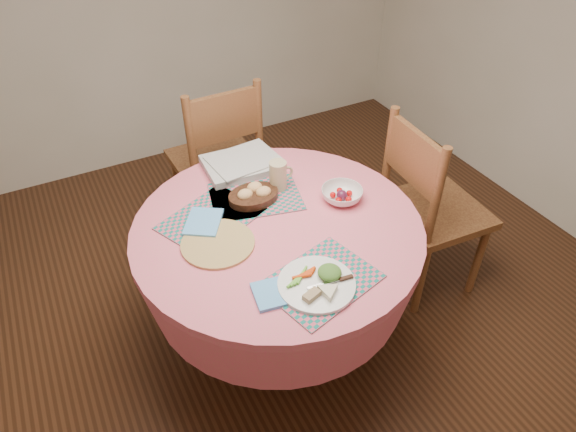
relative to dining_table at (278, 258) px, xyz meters
name	(u,v)px	position (x,y,z in m)	size (l,w,h in m)	color
ground	(279,336)	(0.00, 0.00, -0.56)	(4.00, 4.00, 0.00)	#331C0F
dining_table	(278,258)	(0.00, 0.00, 0.00)	(1.24, 1.24, 0.75)	#E26975
chair_right	(428,206)	(0.86, 0.00, -0.02)	(0.49, 0.51, 1.03)	brown
chair_back	(219,158)	(0.08, 0.92, -0.02)	(0.49, 0.47, 1.03)	brown
placemat_front	(321,281)	(0.00, -0.37, 0.20)	(0.40, 0.30, 0.01)	#136E65
placemat_left	(211,219)	(-0.23, 0.17, 0.20)	(0.40, 0.30, 0.01)	#136E65
placemat_back	(255,196)	(0.00, 0.22, 0.20)	(0.40, 0.30, 0.01)	#136E65
wicker_trivet	(218,243)	(-0.27, 0.00, 0.20)	(0.30, 0.30, 0.01)	#AB914A
napkin_near	(279,292)	(-0.17, -0.35, 0.20)	(0.18, 0.14, 0.01)	#5BA6EB
napkin_far	(204,222)	(-0.28, 0.15, 0.21)	(0.18, 0.14, 0.01)	#5BA6EB
dinner_plate	(319,283)	(-0.03, -0.39, 0.22)	(0.29, 0.29, 0.05)	white
bread_bowl	(254,194)	(-0.02, 0.20, 0.23)	(0.23, 0.23, 0.08)	black
latte_mug	(278,175)	(0.12, 0.23, 0.27)	(0.12, 0.08, 0.14)	tan
fruit_bowl	(342,195)	(0.33, 0.02, 0.22)	(0.24, 0.24, 0.06)	white
newspaper_stack	(241,163)	(0.04, 0.47, 0.22)	(0.37, 0.29, 0.04)	silver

